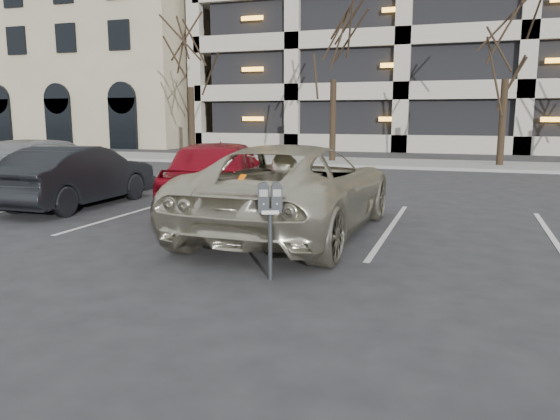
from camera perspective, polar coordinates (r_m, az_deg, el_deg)
The scene contains 12 objects.
ground at distance 8.67m, azimuth 0.17°, elevation -4.27°, with size 140.00×140.00×0.00m, color #28282B.
sidewalk at distance 24.20m, azimuth 12.42°, elevation 4.77°, with size 80.00×4.00×0.12m, color gray.
stall_lines at distance 11.25m, azimuth -2.84°, elevation -0.96°, with size 16.90×5.20×0.00m.
office_building at distance 49.05m, azimuth -20.86°, elevation 15.54°, with size 26.00×16.20×15.00m.
tree_a at distance 27.33m, azimuth -9.42°, elevation 16.94°, with size 3.37×3.37×7.67m.
tree_b at distance 24.91m, azimuth 5.70°, elevation 18.50°, with size 3.58×3.58×8.13m.
tree_c at distance 24.26m, azimuth 22.83°, elevation 17.58°, with size 3.46×3.46×7.87m.
parking_meter at distance 6.96m, azimuth -1.04°, elevation 0.29°, with size 0.34×0.24×1.25m.
suv_silver at distance 9.88m, azimuth 1.47°, elevation 2.24°, with size 2.80×5.86×1.62m.
car_red at distance 12.13m, azimuth -6.33°, elevation 3.70°, with size 1.95×4.85×1.65m, color maroon.
car_dark at distance 13.66m, azimuth -20.30°, elevation 3.36°, with size 1.51×4.33×1.43m, color black.
car_silver at distance 15.53m, azimuth -23.02°, elevation 4.07°, with size 2.12×5.22×1.52m, color #94979B.
Camera 1 is at (2.69, -7.96, 2.12)m, focal length 35.00 mm.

